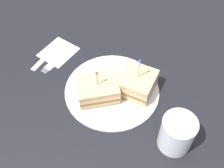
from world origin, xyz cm
name	(u,v)px	position (x,y,z in cm)	size (l,w,h in cm)	color
ground_plane	(112,93)	(0.00, 0.00, -1.00)	(99.89, 99.89, 2.00)	black
plate	(112,90)	(0.00, 0.00, 0.43)	(25.08, 25.08, 0.87)	silver
sandwich_half_front	(98,89)	(-1.89, 3.66, 3.12)	(9.28, 11.41, 9.14)	tan
sandwich_half_back	(137,84)	(-0.46, -6.54, 3.29)	(11.72, 11.55, 11.00)	tan
drink_glass	(176,135)	(-15.42, -13.99, 4.01)	(7.64, 7.64, 9.10)	beige
napkin	(58,52)	(14.67, 15.75, 0.07)	(9.84, 8.86, 0.15)	beige
fork	(54,62)	(10.45, 16.46, 0.18)	(10.46, 8.19, 0.35)	silver
knife	(46,57)	(12.68, 19.24, 0.18)	(12.26, 8.02, 0.35)	silver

